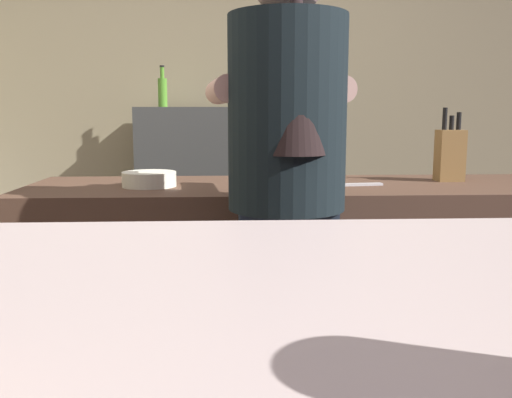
{
  "coord_description": "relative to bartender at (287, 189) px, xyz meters",
  "views": [
    {
      "loc": [
        0.05,
        -1.4,
        1.2
      ],
      "look_at": [
        0.08,
        -0.75,
        1.1
      ],
      "focal_mm": 38.74,
      "sensor_mm": 36.0,
      "label": 1
    }
  ],
  "objects": [
    {
      "name": "prep_counter",
      "position": [
        0.13,
        0.46,
        -0.51
      ],
      "size": [
        2.1,
        0.6,
        0.94
      ],
      "primitive_type": "cube",
      "color": "#4C3427",
      "rests_on": "ground"
    },
    {
      "name": "chefs_knife",
      "position": [
        0.28,
        0.41,
        -0.04
      ],
      "size": [
        0.24,
        0.06,
        0.01
      ],
      "primitive_type": "cube",
      "rotation": [
        0.0,
        0.0,
        0.12
      ],
      "color": "silver",
      "rests_on": "prep_counter"
    },
    {
      "name": "bottle_olive_oil",
      "position": [
        -0.56,
        1.76,
        0.35
      ],
      "size": [
        0.05,
        0.05,
        0.24
      ],
      "color": "#4E8C2A",
      "rests_on": "back_shelf"
    },
    {
      "name": "mixing_bowl",
      "position": [
        -0.46,
        0.42,
        -0.02
      ],
      "size": [
        0.2,
        0.2,
        0.05
      ],
      "primitive_type": "cylinder",
      "color": "beige",
      "rests_on": "prep_counter"
    },
    {
      "name": "bartender",
      "position": [
        0.0,
        0.0,
        0.0
      ],
      "size": [
        0.45,
        0.53,
        1.69
      ],
      "rotation": [
        0.0,
        0.0,
        1.69
      ],
      "color": "#263140",
      "rests_on": "ground"
    },
    {
      "name": "back_shelf",
      "position": [
        -0.26,
        1.73,
        -0.37
      ],
      "size": [
        0.89,
        0.36,
        1.24
      ],
      "primitive_type": "cube",
      "color": "#3D3F3D",
      "rests_on": "ground"
    },
    {
      "name": "bottle_vinegar",
      "position": [
        0.03,
        1.77,
        0.34
      ],
      "size": [
        0.07,
        0.07,
        0.23
      ],
      "color": "black",
      "rests_on": "back_shelf"
    },
    {
      "name": "knife_block",
      "position": [
        0.7,
        0.53,
        0.06
      ],
      "size": [
        0.1,
        0.08,
        0.29
      ],
      "color": "olive",
      "rests_on": "prep_counter"
    },
    {
      "name": "wall_back",
      "position": [
        -0.22,
        2.01,
        0.37
      ],
      "size": [
        5.2,
        0.1,
        2.7
      ],
      "primitive_type": "cube",
      "color": "gray",
      "rests_on": "ground"
    }
  ]
}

